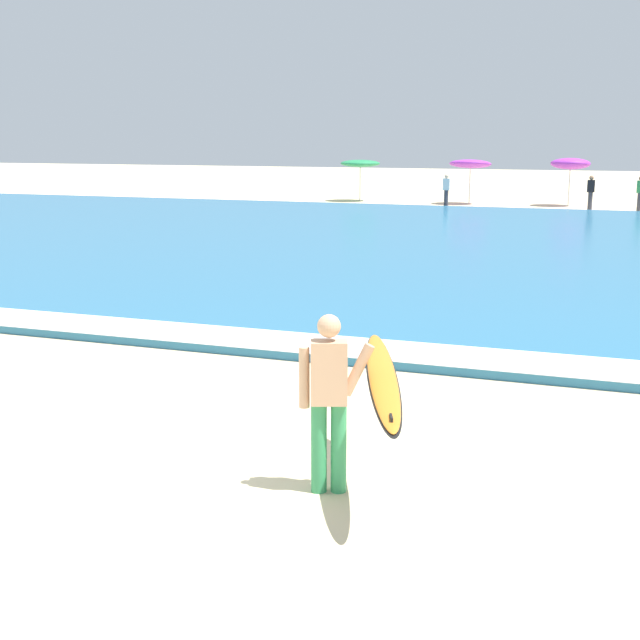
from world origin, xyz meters
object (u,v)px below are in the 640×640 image
Objects in this scene: beach_umbrella_1 at (470,164)px; beach_umbrella_2 at (570,164)px; surfer_with_board at (354,388)px; beachgoer_near_row_right at (446,190)px; beachgoer_near_row_mid at (591,192)px; beach_umbrella_0 at (360,163)px; beachgoer_near_row_left at (640,193)px.

beach_umbrella_1 is 0.97× the size of beach_umbrella_2.
beach_umbrella_1 is at bearing 98.69° from surfer_with_board.
beachgoer_near_row_right is at bearing -101.19° from beach_umbrella_1.
beach_umbrella_1 is at bearing 78.81° from beachgoer_near_row_right.
beachgoer_near_row_mid is (1.12, -2.54, -1.16)m from beach_umbrella_2.
beachgoer_near_row_mid is (0.40, 33.29, -0.18)m from surfer_with_board.
surfer_with_board is 37.12m from beach_umbrella_0.
beach_umbrella_0 is 1.34× the size of beachgoer_near_row_left.
surfer_with_board is at bearing -94.24° from beachgoer_near_row_left.
surfer_with_board is 33.29m from beachgoer_near_row_mid.
beach_umbrella_2 is 1.48× the size of beachgoer_near_row_mid.
surfer_with_board is at bearing -90.70° from beachgoer_near_row_mid.
beach_umbrella_0 is 10.35m from beach_umbrella_2.
beach_umbrella_2 is 1.48× the size of beachgoer_near_row_left.
beach_umbrella_2 is (4.69, 0.45, 0.05)m from beach_umbrella_1.
beach_umbrella_0 reaches higher than surfer_with_board.
surfer_with_board is 1.07× the size of beach_umbrella_2.
beachgoer_near_row_left is 2.09m from beachgoer_near_row_mid.
beach_umbrella_0 is (-11.06, 35.42, 0.89)m from surfer_with_board.
beach_umbrella_2 reaches higher than surfer_with_board.
surfer_with_board is 35.85m from beach_umbrella_2.
beachgoer_near_row_mid is at bearing -19.79° from beach_umbrella_1.
beachgoer_near_row_right is (-0.56, -2.83, -1.11)m from beach_umbrella_1.
beachgoer_near_row_left is 8.50m from beachgoer_near_row_right.
beach_umbrella_0 is at bearing -177.73° from beach_umbrella_2.
beach_umbrella_2 is 3.01m from beachgoer_near_row_mid.
beachgoer_near_row_left is 1.00× the size of beachgoer_near_row_right.
beach_umbrella_1 is 6.27m from beachgoer_near_row_mid.
surfer_with_board is at bearing -79.62° from beachgoer_near_row_right.
beach_umbrella_2 reaches higher than beachgoer_near_row_right.
beach_umbrella_2 is at bearing 91.15° from surfer_with_board.
beach_umbrella_0 reaches higher than beachgoer_near_row_mid.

